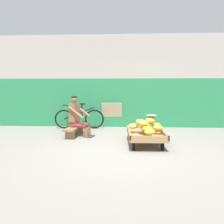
% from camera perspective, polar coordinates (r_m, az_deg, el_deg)
% --- Properties ---
extents(ground_plane, '(80.00, 80.00, 0.00)m').
position_cam_1_polar(ground_plane, '(4.68, 3.21, -10.52)').
color(ground_plane, gray).
extents(back_wall, '(16.00, 0.30, 3.17)m').
position_cam_1_polar(back_wall, '(7.61, 3.21, 8.06)').
color(back_wall, '#287F4C').
rests_on(back_wall, ground).
extents(banana_cart, '(0.87, 1.46, 0.36)m').
position_cam_1_polar(banana_cart, '(5.29, 8.83, -5.91)').
color(banana_cart, '#99754C').
rests_on(banana_cart, ground).
extents(banana_pile, '(0.87, 1.12, 0.26)m').
position_cam_1_polar(banana_pile, '(5.23, 9.18, -3.62)').
color(banana_pile, gold).
rests_on(banana_pile, banana_cart).
extents(low_bench, '(0.44, 1.13, 0.27)m').
position_cam_1_polar(low_bench, '(6.23, -9.86, -4.45)').
color(low_bench, olive).
rests_on(low_bench, ground).
extents(vendor_seated, '(0.73, 0.59, 1.14)m').
position_cam_1_polar(vendor_seated, '(6.13, -9.21, -1.13)').
color(vendor_seated, brown).
rests_on(vendor_seated, ground).
extents(plastic_crate, '(0.36, 0.28, 0.30)m').
position_cam_1_polar(plastic_crate, '(6.32, 10.33, -4.77)').
color(plastic_crate, red).
rests_on(plastic_crate, ground).
extents(weighing_scale, '(0.30, 0.30, 0.29)m').
position_cam_1_polar(weighing_scale, '(6.26, 10.38, -2.05)').
color(weighing_scale, '#28282D').
rests_on(weighing_scale, plastic_crate).
extents(bicycle_near_left, '(1.66, 0.48, 0.86)m').
position_cam_1_polar(bicycle_near_left, '(7.31, -8.71, -1.62)').
color(bicycle_near_left, black).
rests_on(bicycle_near_left, ground).
extents(sign_board, '(0.70, 0.30, 0.86)m').
position_cam_1_polar(sign_board, '(7.52, -0.02, -0.76)').
color(sign_board, '#C6B289').
rests_on(sign_board, ground).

